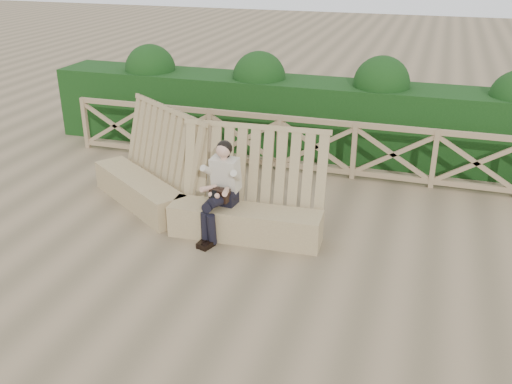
% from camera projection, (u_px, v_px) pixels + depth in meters
% --- Properties ---
extents(ground, '(60.00, 60.00, 0.00)m').
position_uv_depth(ground, '(260.00, 264.00, 7.91)').
color(ground, brown).
rests_on(ground, ground).
extents(bench, '(4.33, 1.95, 1.62)m').
position_uv_depth(bench, '(192.00, 195.00, 9.05)').
color(bench, '#8F7751').
rests_on(bench, ground).
extents(woman, '(0.45, 0.89, 1.47)m').
position_uv_depth(woman, '(221.00, 187.00, 8.40)').
color(woman, black).
rests_on(woman, ground).
extents(guardrail, '(10.10, 0.09, 1.10)m').
position_uv_depth(guardrail, '(316.00, 147.00, 10.73)').
color(guardrail, '#8D7752').
rests_on(guardrail, ground).
extents(hedge, '(12.00, 1.20, 1.50)m').
position_uv_depth(hedge, '(329.00, 119.00, 11.70)').
color(hedge, black).
rests_on(hedge, ground).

